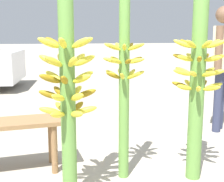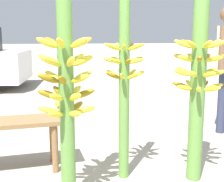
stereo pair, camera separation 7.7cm
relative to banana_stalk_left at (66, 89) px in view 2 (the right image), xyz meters
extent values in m
cylinder|color=#5B8C3D|center=(0.00, 0.00, -0.04)|extent=(0.11, 0.11, 1.72)
ellipsoid|color=gold|center=(0.13, 0.04, 0.34)|extent=(0.18, 0.09, 0.11)
ellipsoid|color=olive|center=(0.03, 0.13, 0.34)|extent=(0.09, 0.18, 0.11)
ellipsoid|color=olive|center=(-0.09, 0.09, 0.34)|extent=(0.16, 0.15, 0.11)
ellipsoid|color=gold|center=(-0.13, -0.04, 0.34)|extent=(0.18, 0.09, 0.11)
ellipsoid|color=gold|center=(-0.03, -0.13, 0.34)|extent=(0.09, 0.18, 0.11)
ellipsoid|color=gold|center=(0.09, -0.09, 0.34)|extent=(0.16, 0.15, 0.11)
ellipsoid|color=gold|center=(0.12, -0.03, 0.21)|extent=(0.18, 0.09, 0.11)
ellipsoid|color=gold|center=(0.09, 0.09, 0.21)|extent=(0.16, 0.15, 0.11)
ellipsoid|color=gold|center=(-0.03, 0.13, 0.21)|extent=(0.09, 0.18, 0.11)
ellipsoid|color=gold|center=(-0.12, 0.03, 0.21)|extent=(0.18, 0.09, 0.11)
ellipsoid|color=gold|center=(-0.09, -0.09, 0.21)|extent=(0.16, 0.15, 0.11)
ellipsoid|color=gold|center=(0.03, -0.13, 0.21)|extent=(0.09, 0.18, 0.11)
ellipsoid|color=gold|center=(0.13, 0.04, 0.09)|extent=(0.18, 0.10, 0.10)
ellipsoid|color=gold|center=(0.03, 0.13, 0.09)|extent=(0.08, 0.18, 0.10)
ellipsoid|color=gold|center=(-0.10, 0.09, 0.09)|extent=(0.16, 0.15, 0.10)
ellipsoid|color=olive|center=(-0.13, -0.04, 0.09)|extent=(0.18, 0.10, 0.10)
ellipsoid|color=olive|center=(-0.03, -0.13, 0.09)|extent=(0.08, 0.18, 0.10)
ellipsoid|color=gold|center=(0.10, -0.09, 0.09)|extent=(0.16, 0.15, 0.10)
ellipsoid|color=gold|center=(0.07, 0.11, -0.04)|extent=(0.14, 0.17, 0.10)
ellipsoid|color=olive|center=(-0.06, 0.12, -0.04)|extent=(0.12, 0.18, 0.10)
ellipsoid|color=olive|center=(-0.13, 0.01, -0.04)|extent=(0.18, 0.06, 0.10)
ellipsoid|color=gold|center=(-0.07, -0.11, -0.04)|extent=(0.14, 0.17, 0.10)
ellipsoid|color=gold|center=(0.06, -0.12, -0.04)|extent=(0.12, 0.18, 0.10)
ellipsoid|color=olive|center=(0.13, -0.01, -0.04)|extent=(0.18, 0.06, 0.10)
ellipsoid|color=gold|center=(0.13, -0.02, -0.16)|extent=(0.18, 0.07, 0.09)
ellipsoid|color=olive|center=(0.08, 0.11, -0.16)|extent=(0.14, 0.17, 0.09)
ellipsoid|color=gold|center=(-0.05, 0.12, -0.16)|extent=(0.11, 0.18, 0.09)
ellipsoid|color=gold|center=(-0.13, 0.02, -0.16)|extent=(0.18, 0.07, 0.09)
ellipsoid|color=gold|center=(-0.08, -0.11, -0.16)|extent=(0.14, 0.17, 0.09)
ellipsoid|color=gold|center=(0.05, -0.12, -0.16)|extent=(0.11, 0.18, 0.09)
cylinder|color=#5B8C3D|center=(0.51, 0.34, -0.09)|extent=(0.09, 0.09, 1.62)
ellipsoid|color=gold|center=(0.62, 0.34, 0.29)|extent=(0.15, 0.04, 0.08)
ellipsoid|color=olive|center=(0.58, 0.42, 0.29)|extent=(0.12, 0.14, 0.08)
ellipsoid|color=gold|center=(0.49, 0.45, 0.29)|extent=(0.07, 0.15, 0.08)
ellipsoid|color=gold|center=(0.41, 0.39, 0.29)|extent=(0.15, 0.10, 0.08)
ellipsoid|color=gold|center=(0.41, 0.29, 0.29)|extent=(0.15, 0.10, 0.08)
ellipsoid|color=gold|center=(0.49, 0.23, 0.29)|extent=(0.07, 0.15, 0.08)
ellipsoid|color=gold|center=(0.58, 0.25, 0.29)|extent=(0.12, 0.14, 0.08)
ellipsoid|color=gold|center=(0.60, 0.27, 0.18)|extent=(0.14, 0.12, 0.07)
ellipsoid|color=olive|center=(0.62, 0.37, 0.18)|extent=(0.15, 0.08, 0.07)
ellipsoid|color=gold|center=(0.56, 0.44, 0.18)|extent=(0.09, 0.15, 0.07)
ellipsoid|color=gold|center=(0.46, 0.44, 0.18)|extent=(0.10, 0.15, 0.07)
ellipsoid|color=gold|center=(0.40, 0.36, 0.18)|extent=(0.15, 0.06, 0.07)
ellipsoid|color=gold|center=(0.43, 0.26, 0.18)|extent=(0.13, 0.13, 0.07)
ellipsoid|color=olive|center=(0.52, 0.22, 0.18)|extent=(0.05, 0.15, 0.07)
ellipsoid|color=gold|center=(0.62, 0.32, 0.05)|extent=(0.15, 0.06, 0.09)
ellipsoid|color=gold|center=(0.59, 0.41, 0.05)|extent=(0.13, 0.13, 0.09)
ellipsoid|color=gold|center=(0.51, 0.45, 0.05)|extent=(0.05, 0.15, 0.09)
ellipsoid|color=gold|center=(0.42, 0.40, 0.05)|extent=(0.14, 0.11, 0.09)
ellipsoid|color=olive|center=(0.41, 0.31, 0.05)|extent=(0.15, 0.08, 0.09)
ellipsoid|color=gold|center=(0.47, 0.23, 0.05)|extent=(0.09, 0.15, 0.09)
ellipsoid|color=gold|center=(0.57, 0.24, 0.05)|extent=(0.10, 0.15, 0.09)
cylinder|color=#5B8C3D|center=(1.13, 0.19, -0.06)|extent=(0.13, 0.13, 1.68)
ellipsoid|color=gold|center=(1.20, 0.31, 0.32)|extent=(0.12, 0.17, 0.10)
ellipsoid|color=olive|center=(1.08, 0.32, 0.32)|extent=(0.11, 0.17, 0.10)
ellipsoid|color=gold|center=(1.00, 0.23, 0.32)|extent=(0.18, 0.08, 0.10)
ellipsoid|color=gold|center=(1.02, 0.11, 0.32)|extent=(0.16, 0.14, 0.10)
ellipsoid|color=gold|center=(1.13, 0.05, 0.32)|extent=(0.05, 0.17, 0.10)
ellipsoid|color=gold|center=(1.24, 0.10, 0.32)|extent=(0.16, 0.14, 0.10)
ellipsoid|color=gold|center=(1.27, 0.22, 0.32)|extent=(0.18, 0.07, 0.10)
ellipsoid|color=olive|center=(1.24, 0.28, 0.20)|extent=(0.16, 0.14, 0.08)
ellipsoid|color=gold|center=(1.13, 0.33, 0.20)|extent=(0.05, 0.17, 0.08)
ellipsoid|color=olive|center=(1.02, 0.28, 0.20)|extent=(0.16, 0.14, 0.08)
ellipsoid|color=gold|center=(1.00, 0.16, 0.20)|extent=(0.18, 0.08, 0.08)
ellipsoid|color=olive|center=(1.08, 0.06, 0.20)|extent=(0.11, 0.17, 0.08)
ellipsoid|color=gold|center=(1.20, 0.06, 0.20)|extent=(0.12, 0.17, 0.08)
ellipsoid|color=gold|center=(1.28, 0.16, 0.20)|extent=(0.18, 0.07, 0.08)
ellipsoid|color=gold|center=(1.26, 0.12, 0.07)|extent=(0.17, 0.12, 0.08)
ellipsoid|color=gold|center=(1.27, 0.25, 0.07)|extent=(0.17, 0.11, 0.08)
ellipsoid|color=olive|center=(1.17, 0.33, 0.07)|extent=(0.08, 0.18, 0.08)
ellipsoid|color=gold|center=(1.05, 0.31, 0.07)|extent=(0.14, 0.16, 0.08)
ellipsoid|color=gold|center=(0.99, 0.20, 0.07)|extent=(0.17, 0.05, 0.08)
ellipsoid|color=gold|center=(1.04, 0.08, 0.07)|extent=(0.14, 0.16, 0.08)
ellipsoid|color=gold|center=(1.16, 0.05, 0.07)|extent=(0.07, 0.18, 0.08)
ellipsoid|color=olive|center=(1.02, 0.27, -0.05)|extent=(0.17, 0.13, 0.08)
ellipsoid|color=gold|center=(1.00, 0.15, -0.05)|extent=(0.18, 0.09, 0.08)
ellipsoid|color=gold|center=(1.08, 0.06, -0.05)|extent=(0.10, 0.18, 0.08)
ellipsoid|color=gold|center=(1.20, 0.07, -0.05)|extent=(0.12, 0.17, 0.08)
ellipsoid|color=gold|center=(1.28, 0.17, -0.05)|extent=(0.18, 0.07, 0.08)
ellipsoid|color=olive|center=(1.24, 0.29, -0.05)|extent=(0.16, 0.15, 0.08)
ellipsoid|color=gold|center=(1.13, 0.33, -0.05)|extent=(0.05, 0.17, 0.08)
cylinder|color=#2D334C|center=(2.06, 1.40, -0.49)|extent=(0.16, 0.16, 0.82)
cylinder|color=#2D334C|center=(2.17, 1.54, -0.49)|extent=(0.16, 0.16, 0.82)
cylinder|color=brown|center=(1.95, 1.28, 0.23)|extent=(0.13, 0.13, 0.55)
cylinder|color=olive|center=(-0.14, 0.79, -0.67)|extent=(0.06, 0.06, 0.47)
cylinder|color=olive|center=(-0.11, 0.54, -0.67)|extent=(0.06, 0.06, 0.47)
cylinder|color=black|center=(-1.52, 6.30, -0.55)|extent=(0.71, 0.26, 0.70)
camera|label=1|loc=(-0.12, -2.30, 0.40)|focal=50.00mm
camera|label=2|loc=(-0.05, -2.31, 0.40)|focal=50.00mm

